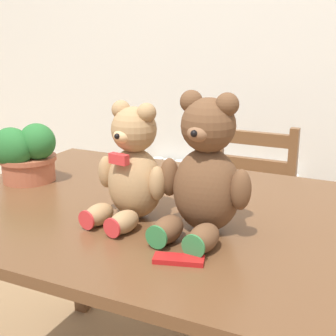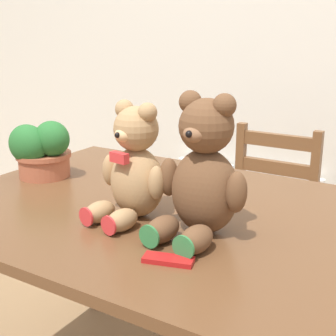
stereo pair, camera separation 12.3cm
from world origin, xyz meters
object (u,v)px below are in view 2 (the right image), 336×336
wooden_chair_behind (263,225)px  teddy_bear_left (134,169)px  teddy_bear_right (203,175)px  potted_plant (41,151)px  chocolate_bar (168,260)px

wooden_chair_behind → teddy_bear_left: size_ratio=2.65×
wooden_chair_behind → teddy_bear_right: 1.03m
teddy_bear_right → wooden_chair_behind: bearing=-75.9°
teddy_bear_right → potted_plant: teddy_bear_right is taller
potted_plant → wooden_chair_behind: bearing=53.2°
wooden_chair_behind → potted_plant: potted_plant is taller
teddy_bear_right → teddy_bear_left: bearing=4.8°
teddy_bear_left → potted_plant: bearing=-5.3°
teddy_bear_left → chocolate_bar: 0.32m
wooden_chair_behind → teddy_bear_right: teddy_bear_right is taller
wooden_chair_behind → chocolate_bar: size_ratio=7.47×
teddy_bear_left → potted_plant: 0.51m
teddy_bear_right → potted_plant: bearing=-5.5°
wooden_chair_behind → potted_plant: (-0.56, -0.76, 0.44)m
chocolate_bar → teddy_bear_right: bearing=93.2°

